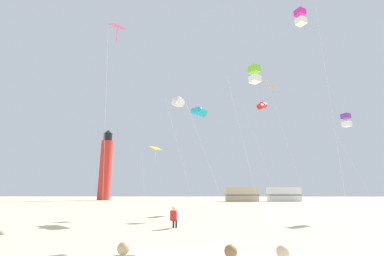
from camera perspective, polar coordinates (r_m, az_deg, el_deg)
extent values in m
sphere|color=#D8A87F|center=(4.73, -14.77, -24.10)|extent=(0.20, 0.20, 0.20)
sphere|color=#9E704C|center=(4.43, 8.47, -25.12)|extent=(0.20, 0.20, 0.20)
sphere|color=beige|center=(4.58, 19.24, -24.17)|extent=(0.20, 0.20, 0.20)
cube|color=red|center=(15.04, -4.05, -18.52)|extent=(0.37, 0.26, 0.52)
sphere|color=beige|center=(15.01, -4.03, -17.08)|extent=(0.20, 0.20, 0.20)
cylinder|color=#2D2D38|center=(15.22, -3.59, -19.38)|extent=(0.18, 0.37, 0.13)
cylinder|color=#2D2D38|center=(15.40, -3.46, -20.17)|extent=(0.11, 0.11, 0.42)
cylinder|color=#2D2D38|center=(15.25, -4.21, -19.36)|extent=(0.18, 0.37, 0.13)
cylinder|color=#2D2D38|center=(15.43, -4.08, -20.15)|extent=(0.11, 0.11, 0.42)
cylinder|color=silver|center=(31.35, 14.76, -5.36)|extent=(3.03, 1.89, 12.53)
cylinder|color=red|center=(34.41, 15.10, 4.68)|extent=(1.91, 2.49, 1.48)
sphere|color=red|center=(34.46, 15.08, 4.92)|extent=(0.76, 0.76, 0.76)
cylinder|color=silver|center=(19.60, -2.59, -5.93)|extent=(2.49, 0.72, 9.20)
cylinder|color=white|center=(21.92, -3.14, 5.61)|extent=(1.36, 2.59, 1.48)
sphere|color=white|center=(21.97, -3.13, 5.98)|extent=(0.76, 0.76, 0.76)
cylinder|color=silver|center=(28.59, 20.01, -2.91)|extent=(3.44, 0.99, 13.81)
cube|color=orange|center=(31.92, 17.21, 8.73)|extent=(1.22, 1.22, 0.40)
cylinder|color=orange|center=(31.69, 17.29, 7.64)|extent=(0.04, 0.04, 1.10)
cylinder|color=silver|center=(18.36, 28.18, 3.91)|extent=(1.34, 1.95, 13.99)
cube|color=#D826A5|center=(21.71, 22.54, 22.25)|extent=(0.82, 0.82, 0.44)
cube|color=white|center=(21.32, 22.72, 20.72)|extent=(0.82, 0.82, 0.44)
cylinder|color=silver|center=(22.33, -10.55, -11.30)|extent=(0.95, 1.68, 5.61)
cube|color=yellow|center=(22.91, -7.96, -4.39)|extent=(1.22, 1.22, 0.40)
cylinder|color=yellow|center=(22.81, -8.01, -6.00)|extent=(0.04, 0.04, 1.10)
cylinder|color=silver|center=(21.09, 3.32, -6.84)|extent=(3.32, 1.36, 8.94)
cylinder|color=#1EB2D1|center=(23.64, 1.43, 3.47)|extent=(1.59, 2.57, 1.48)
sphere|color=#1EB2D1|center=(23.69, 1.43, 3.82)|extent=(0.76, 0.76, 0.76)
cylinder|color=silver|center=(24.53, 31.79, -6.85)|extent=(2.48, 1.35, 8.04)
cube|color=purple|center=(26.63, 30.58, 2.22)|extent=(0.82, 0.82, 0.44)
cube|color=white|center=(26.47, 30.76, 0.76)|extent=(0.82, 0.82, 0.44)
cylinder|color=silver|center=(15.92, -18.42, 2.43)|extent=(0.75, 0.37, 12.37)
cube|color=#E54C8C|center=(18.79, -15.97, 20.56)|extent=(1.22, 1.22, 0.40)
cylinder|color=#E54C8C|center=(18.43, -16.11, 18.88)|extent=(0.04, 0.04, 1.10)
cylinder|color=silver|center=(15.58, 11.19, -3.27)|extent=(1.42, 2.11, 9.41)
cube|color=#72D12D|center=(18.01, 13.44, 12.37)|extent=(0.82, 0.82, 0.44)
cube|color=white|center=(17.72, 13.56, 10.34)|extent=(0.82, 0.82, 0.44)
cylinder|color=red|center=(66.32, -18.42, -8.66)|extent=(2.80, 2.80, 14.00)
cylinder|color=black|center=(67.39, -17.92, -1.97)|extent=(2.00, 2.00, 1.80)
cone|color=black|center=(67.67, -17.83, -0.81)|extent=(2.20, 2.20, 1.00)
cube|color=#C6B28C|center=(54.85, 10.80, -14.06)|extent=(6.44, 2.42, 2.80)
cube|color=#4C608C|center=(54.85, 10.81, -14.21)|extent=(6.48, 2.46, 0.24)
cube|color=white|center=(58.13, 19.43, -13.51)|extent=(6.41, 2.32, 2.80)
cube|color=#4C608C|center=(58.13, 19.44, -13.65)|extent=(6.45, 2.36, 0.24)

